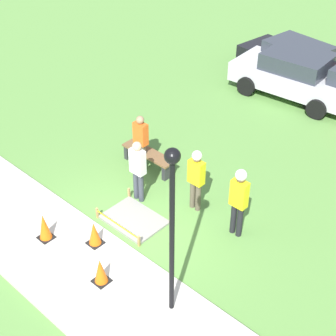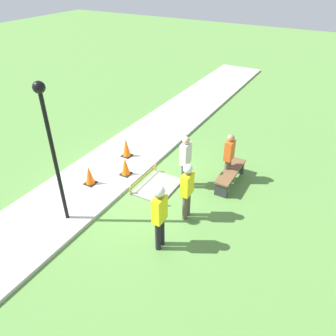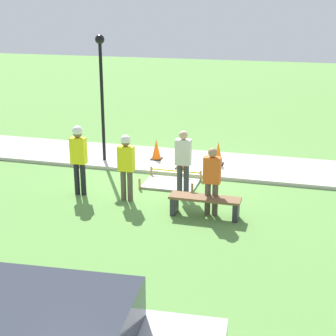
{
  "view_description": "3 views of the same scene",
  "coord_description": "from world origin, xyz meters",
  "views": [
    {
      "loc": [
        7.02,
        -5.68,
        8.44
      ],
      "look_at": [
        0.05,
        1.82,
        1.11
      ],
      "focal_mm": 55.0,
      "sensor_mm": 36.0,
      "label": 1
    },
    {
      "loc": [
        7.0,
        5.16,
        6.17
      ],
      "look_at": [
        0.16,
        1.28,
        1.06
      ],
      "focal_mm": 35.0,
      "sensor_mm": 36.0,
      "label": 2
    },
    {
      "loc": [
        -3.6,
        13.73,
        4.93
      ],
      "look_at": [
        -0.44,
        2.22,
        0.99
      ],
      "focal_mm": 55.0,
      "sensor_mm": 36.0,
      "label": 3
    }
  ],
  "objects": [
    {
      "name": "bystander_in_gray_shirt",
      "position": [
        -0.62,
        1.44,
        1.0
      ],
      "size": [
        0.4,
        0.23,
        1.75
      ],
      "color": "#383D47",
      "rests_on": "ground_plane"
    },
    {
      "name": "sidewalk",
      "position": [
        0.0,
        -1.24,
        0.05
      ],
      "size": [
        28.0,
        2.48,
        0.1
      ],
      "color": "#BCB7AD",
      "rests_on": "ground_plane"
    },
    {
      "name": "bystander_in_orange_shirt",
      "position": [
        -1.58,
        2.48,
        0.93
      ],
      "size": [
        0.4,
        0.22,
        1.66
      ],
      "color": "brown",
      "rests_on": "ground_plane"
    },
    {
      "name": "traffic_cone_sidewalk_edge",
      "position": [
        0.87,
        -1.15,
        0.41
      ],
      "size": [
        0.34,
        0.34,
        0.63
      ],
      "color": "black",
      "rests_on": "sidewalk"
    },
    {
      "name": "worker_supervisor",
      "position": [
        2.0,
        2.09,
        1.13
      ],
      "size": [
        0.4,
        0.27,
        1.87
      ],
      "color": "black",
      "rests_on": "ground_plane"
    },
    {
      "name": "ground_plane",
      "position": [
        0.0,
        0.0,
        0.0
      ],
      "size": [
        60.0,
        60.0,
        0.0
      ],
      "primitive_type": "plane",
      "color": "#5B8E42"
    },
    {
      "name": "traffic_cone_far_patch",
      "position": [
        -0.11,
        -0.48,
        0.4
      ],
      "size": [
        0.34,
        0.34,
        0.62
      ],
      "color": "black",
      "rests_on": "sidewalk"
    },
    {
      "name": "traffic_cone_near_patch",
      "position": [
        -1.09,
        -1.15,
        0.45
      ],
      "size": [
        0.34,
        0.34,
        0.7
      ],
      "color": "black",
      "rests_on": "sidewalk"
    },
    {
      "name": "park_bench",
      "position": [
        -1.45,
        2.64,
        0.35
      ],
      "size": [
        1.69,
        0.44,
        0.49
      ],
      "color": "#2D2D33",
      "rests_on": "ground_plane"
    },
    {
      "name": "worker_assistant",
      "position": [
        0.68,
        2.15,
        1.03
      ],
      "size": [
        0.4,
        0.25,
        1.73
      ],
      "color": "brown",
      "rests_on": "ground_plane"
    },
    {
      "name": "wet_concrete_patch",
      "position": [
        -0.11,
        0.75,
        0.03
      ],
      "size": [
        1.52,
        1.13,
        0.31
      ],
      "color": "gray",
      "rests_on": "ground_plane"
    },
    {
      "name": "lamppost_near",
      "position": [
        2.42,
        -0.63,
        2.62
      ],
      "size": [
        0.28,
        0.28,
        3.84
      ],
      "color": "black",
      "rests_on": "sidewalk"
    }
  ]
}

